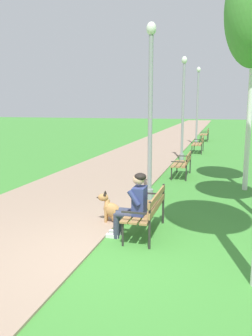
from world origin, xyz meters
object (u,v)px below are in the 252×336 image
park_bench_far (199,143)px  person_seated_on_near_bench (134,203)px  lamp_post_near (150,112)px  park_bench_mid (183,162)px  lamp_post_mid (183,108)px  park_bench_furthest (205,134)px  park_bench_near (148,208)px  lamp_post_far (197,106)px  dog_shepherd (114,212)px

park_bench_far → person_seated_on_near_bench: 12.45m
lamp_post_near → park_bench_mid: bearing=81.5°
park_bench_mid → park_bench_far: size_ratio=1.00×
park_bench_far → lamp_post_mid: (-0.56, -2.86, 1.83)m
park_bench_far → park_bench_furthest: size_ratio=1.00×
park_bench_mid → park_bench_near: bearing=-90.2°
park_bench_mid → lamp_post_far: bearing=91.9°
park_bench_far → park_bench_furthest: (-0.01, 6.38, 0.00)m
park_bench_near → park_bench_mid: (0.02, 5.68, 0.00)m
park_bench_near → park_bench_far: (0.11, 12.18, 0.00)m
person_seated_on_near_bench → park_bench_near: bearing=52.4°
lamp_post_near → lamp_post_far: lamp_post_far is taller
park_bench_near → park_bench_mid: 5.68m
lamp_post_mid → lamp_post_far: lamp_post_far is taller
park_bench_near → lamp_post_mid: size_ratio=0.33×
park_bench_far → person_seated_on_near_bench: bearing=-91.4°
person_seated_on_near_bench → dog_shepherd: person_seated_on_near_bench is taller
park_bench_far → dog_shepherd: (-0.90, -11.78, -0.25)m
lamp_post_far → park_bench_furthest: bearing=82.4°
dog_shepherd → lamp_post_far: (0.49, 15.21, 2.19)m
lamp_post_mid → lamp_post_far: (0.15, 6.28, 0.10)m
lamp_post_far → park_bench_near: bearing=-88.9°
person_seated_on_near_bench → dog_shepherd: bearing=131.6°
park_bench_furthest → lamp_post_near: lamp_post_near is taller
park_bench_mid → dog_shepherd: size_ratio=1.80×
lamp_post_mid → person_seated_on_near_bench: bearing=-88.5°
park_bench_near → lamp_post_near: bearing=101.2°
park_bench_mid → person_seated_on_near_bench: 5.96m
park_bench_furthest → person_seated_on_near_bench: (-0.30, -18.83, 0.17)m
lamp_post_far → dog_shepherd: bearing=-91.9°
person_seated_on_near_bench → park_bench_furthest: bearing=89.1°
dog_shepherd → lamp_post_mid: (0.34, 8.92, 2.09)m
lamp_post_mid → lamp_post_far: bearing=88.6°
lamp_post_near → lamp_post_mid: size_ratio=0.98×
person_seated_on_near_bench → dog_shepherd: (-0.59, 0.66, -0.42)m
park_bench_far → lamp_post_near: size_ratio=0.34×
park_bench_furthest → lamp_post_far: 3.56m
park_bench_far → dog_shepherd: size_ratio=1.80×
park_bench_furthest → lamp_post_mid: size_ratio=0.33×
dog_shepherd → lamp_post_mid: 9.17m
lamp_post_near → lamp_post_far: bearing=89.3°
park_bench_mid → park_bench_furthest: 12.88m
park_bench_mid → lamp_post_mid: lamp_post_mid is taller
park_bench_near → park_bench_furthest: 18.56m
park_bench_far → park_bench_furthest: same height
park_bench_far → dog_shepherd: bearing=-94.4°
park_bench_mid → lamp_post_near: size_ratio=0.34×
park_bench_far → lamp_post_mid: 3.44m
park_bench_near → park_bench_far: same height
park_bench_furthest → park_bench_near: bearing=-90.3°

